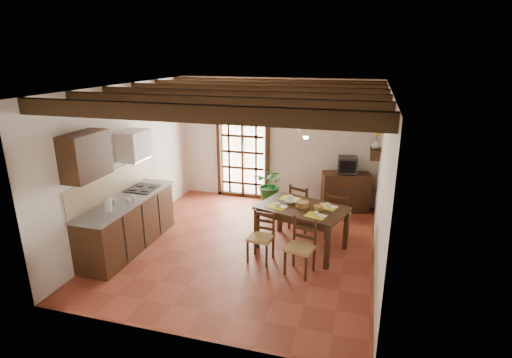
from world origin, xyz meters
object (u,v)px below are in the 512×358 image
(chair_far_right, at_px, (337,224))
(sideboard, at_px, (345,192))
(dining_table, at_px, (302,212))
(chair_near_right, at_px, (300,257))
(kitchen_counter, at_px, (128,223))
(chair_near_left, at_px, (261,246))
(crt_tv, at_px, (347,165))
(chair_far_left, at_px, (302,215))
(potted_plant, at_px, (271,184))
(pendant_lamp, at_px, (306,132))

(chair_far_right, bearing_deg, sideboard, -84.13)
(dining_table, distance_m, chair_near_right, 0.92)
(kitchen_counter, bearing_deg, chair_near_left, 4.43)
(chair_near_left, xyz_separation_m, chair_near_right, (0.70, -0.22, 0.02))
(kitchen_counter, distance_m, sideboard, 4.55)
(dining_table, distance_m, crt_tv, 2.15)
(crt_tv, bearing_deg, dining_table, -112.62)
(chair_far_right, bearing_deg, chair_far_left, -9.40)
(chair_near_left, bearing_deg, chair_near_right, -10.68)
(dining_table, height_order, chair_far_right, chair_far_right)
(dining_table, relative_size, potted_plant, 0.83)
(dining_table, height_order, pendant_lamp, pendant_lamp)
(chair_near_right, distance_m, chair_far_left, 1.66)
(sideboard, bearing_deg, potted_plant, 178.57)
(pendant_lamp, bearing_deg, chair_near_left, -129.12)
(chair_near_right, xyz_separation_m, chair_far_left, (-0.25, 1.64, 0.01))
(chair_near_left, height_order, sideboard, sideboard)
(chair_near_left, relative_size, chair_near_right, 0.94)
(chair_far_left, bearing_deg, sideboard, -99.03)
(chair_far_left, relative_size, sideboard, 0.93)
(chair_near_right, bearing_deg, sideboard, 93.46)
(chair_far_left, relative_size, potted_plant, 0.46)
(crt_tv, bearing_deg, potted_plant, -172.82)
(chair_near_left, distance_m, crt_tv, 3.00)
(sideboard, relative_size, crt_tv, 2.32)
(chair_near_right, xyz_separation_m, sideboard, (0.50, 2.86, 0.14))
(chair_far_left, height_order, sideboard, chair_far_left)
(chair_far_left, bearing_deg, dining_table, 121.30)
(kitchen_counter, height_order, chair_near_left, kitchen_counter)
(chair_far_right, xyz_separation_m, pendant_lamp, (-0.57, -0.50, 1.79))
(chair_far_left, height_order, crt_tv, crt_tv)
(potted_plant, bearing_deg, chair_far_left, -45.49)
(chair_far_left, height_order, potted_plant, potted_plant)
(chair_near_left, xyz_separation_m, sideboard, (1.19, 2.64, 0.16))
(kitchen_counter, xyz_separation_m, potted_plant, (1.98, 2.46, 0.10))
(kitchen_counter, relative_size, chair_far_left, 2.43)
(chair_near_right, relative_size, chair_far_left, 0.96)
(chair_far_left, xyz_separation_m, sideboard, (0.75, 1.22, 0.13))
(sideboard, bearing_deg, chair_near_left, -128.74)
(kitchen_counter, bearing_deg, chair_near_right, -0.61)
(dining_table, height_order, sideboard, sideboard)
(sideboard, height_order, potted_plant, potted_plant)
(dining_table, bearing_deg, sideboard, 90.37)
(chair_near_right, xyz_separation_m, pendant_lamp, (-0.12, 0.92, 1.80))
(chair_far_right, xyz_separation_m, sideboard, (0.05, 1.44, 0.14))
(chair_far_left, distance_m, crt_tv, 1.61)
(chair_far_left, xyz_separation_m, pendant_lamp, (0.13, -0.72, 1.79))
(sideboard, bearing_deg, chair_near_right, -114.30)
(dining_table, height_order, chair_near_right, chair_near_right)
(chair_far_right, bearing_deg, pendant_lamp, 49.20)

